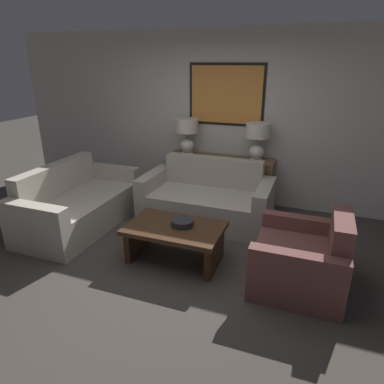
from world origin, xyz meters
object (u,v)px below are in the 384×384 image
at_px(table_lamp_left, 187,132).
at_px(table_lamp_right, 258,137).
at_px(couch_by_side, 78,205).
at_px(coffee_table, 175,236).
at_px(console_table, 220,181).
at_px(couch_by_back_wall, 207,201).
at_px(armchair_near_back_wall, 302,261).
at_px(decorative_bowl, 183,223).

height_order(table_lamp_left, table_lamp_right, same).
relative_size(couch_by_side, coffee_table, 1.68).
height_order(table_lamp_left, couch_by_side, table_lamp_left).
xyz_separation_m(console_table, table_lamp_right, (0.56, -0.00, 0.75)).
distance_m(couch_by_back_wall, coffee_table, 1.16).
distance_m(couch_by_back_wall, armchair_near_back_wall, 1.81).
height_order(couch_by_back_wall, decorative_bowl, couch_by_back_wall).
distance_m(table_lamp_right, decorative_bowl, 1.95).
height_order(table_lamp_left, coffee_table, table_lamp_left).
relative_size(coffee_table, armchair_near_back_wall, 1.14).
bearing_deg(console_table, decorative_bowl, -87.56).
height_order(couch_by_side, armchair_near_back_wall, couch_by_side).
distance_m(couch_by_side, decorative_bowl, 1.75).
xyz_separation_m(console_table, table_lamp_left, (-0.56, -0.00, 0.75)).
bearing_deg(table_lamp_right, coffee_table, -107.13).
relative_size(console_table, couch_by_back_wall, 0.92).
xyz_separation_m(table_lamp_left, decorative_bowl, (0.63, -1.77, -0.67)).
relative_size(console_table, decorative_bowl, 6.52).
xyz_separation_m(couch_by_back_wall, coffee_table, (-0.00, -1.16, 0.02)).
height_order(table_lamp_right, couch_by_back_wall, table_lamp_right).
bearing_deg(table_lamp_right, couch_by_back_wall, -130.43).
relative_size(table_lamp_left, couch_by_side, 0.31).
distance_m(console_table, table_lamp_right, 0.93).
bearing_deg(coffee_table, decorative_bowl, 31.35).
xyz_separation_m(console_table, couch_by_side, (-1.64, -1.44, -0.10)).
bearing_deg(decorative_bowl, table_lamp_left, 109.65).
height_order(console_table, couch_by_side, couch_by_side).
height_order(table_lamp_left, decorative_bowl, table_lamp_left).
bearing_deg(coffee_table, table_lamp_right, 72.87).
bearing_deg(table_lamp_right, armchair_near_back_wall, -64.77).
distance_m(console_table, armchair_near_back_wall, 2.28).
bearing_deg(couch_by_side, decorative_bowl, -10.70).
bearing_deg(table_lamp_left, decorative_bowl, -70.35).
distance_m(console_table, couch_by_side, 2.18).
distance_m(couch_by_back_wall, couch_by_side, 1.82).
height_order(table_lamp_right, couch_by_side, table_lamp_right).
distance_m(table_lamp_left, table_lamp_right, 1.11).
bearing_deg(console_table, couch_by_back_wall, -90.00).
bearing_deg(table_lamp_right, console_table, 180.00).
distance_m(table_lamp_right, couch_by_back_wall, 1.20).
bearing_deg(table_lamp_left, coffee_table, -73.10).
xyz_separation_m(console_table, armchair_near_back_wall, (1.40, -1.79, -0.11)).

